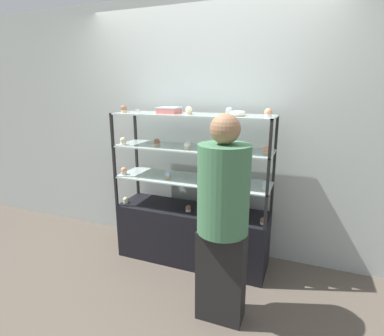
# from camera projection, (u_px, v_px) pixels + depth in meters

# --- Properties ---
(ground_plane) EXTENTS (20.00, 20.00, 0.00)m
(ground_plane) POSITION_uv_depth(u_px,v_px,m) (192.00, 259.00, 3.10)
(ground_plane) COLOR brown
(back_wall) EXTENTS (8.00, 0.05, 2.60)m
(back_wall) POSITION_uv_depth(u_px,v_px,m) (205.00, 130.00, 3.09)
(back_wall) COLOR #A8B2AD
(back_wall) RESTS_ON ground_plane
(display_base) EXTENTS (1.50, 0.43, 0.56)m
(display_base) POSITION_uv_depth(u_px,v_px,m) (192.00, 234.00, 3.03)
(display_base) COLOR black
(display_base) RESTS_ON ground_plane
(display_riser_lower) EXTENTS (1.50, 0.43, 0.31)m
(display_riser_lower) POSITION_uv_depth(u_px,v_px,m) (192.00, 181.00, 2.88)
(display_riser_lower) COLOR black
(display_riser_lower) RESTS_ON display_base
(display_riser_middle) EXTENTS (1.50, 0.43, 0.31)m
(display_riser_middle) POSITION_uv_depth(u_px,v_px,m) (192.00, 149.00, 2.81)
(display_riser_middle) COLOR black
(display_riser_middle) RESTS_ON display_riser_lower
(display_riser_upper) EXTENTS (1.50, 0.43, 0.31)m
(display_riser_upper) POSITION_uv_depth(u_px,v_px,m) (192.00, 116.00, 2.73)
(display_riser_upper) COLOR black
(display_riser_upper) RESTS_ON display_riser_middle
(layer_cake_centerpiece) EXTENTS (0.17, 0.17, 0.11)m
(layer_cake_centerpiece) POSITION_uv_depth(u_px,v_px,m) (211.00, 205.00, 2.91)
(layer_cake_centerpiece) COLOR #DBBC84
(layer_cake_centerpiece) RESTS_ON display_base
(sheet_cake_frosted) EXTENTS (0.19, 0.18, 0.06)m
(sheet_cake_frosted) POSITION_uv_depth(u_px,v_px,m) (169.00, 110.00, 2.80)
(sheet_cake_frosted) COLOR #C66660
(sheet_cake_frosted) RESTS_ON display_riser_upper
(cupcake_0) EXTENTS (0.05, 0.05, 0.06)m
(cupcake_0) POSITION_uv_depth(u_px,v_px,m) (126.00, 200.00, 3.10)
(cupcake_0) COLOR white
(cupcake_0) RESTS_ON display_base
(cupcake_1) EXTENTS (0.05, 0.05, 0.06)m
(cupcake_1) POSITION_uv_depth(u_px,v_px,m) (188.00, 208.00, 2.89)
(cupcake_1) COLOR beige
(cupcake_1) RESTS_ON display_base
(cupcake_2) EXTENTS (0.05, 0.05, 0.06)m
(cupcake_2) POSITION_uv_depth(u_px,v_px,m) (263.00, 221.00, 2.61)
(cupcake_2) COLOR white
(cupcake_2) RESTS_ON display_base
(price_tag_0) EXTENTS (0.04, 0.00, 0.04)m
(price_tag_0) POSITION_uv_depth(u_px,v_px,m) (217.00, 219.00, 2.66)
(price_tag_0) COLOR white
(price_tag_0) RESTS_ON display_base
(cupcake_3) EXTENTS (0.06, 0.06, 0.08)m
(cupcake_3) POSITION_uv_depth(u_px,v_px,m) (124.00, 171.00, 3.02)
(cupcake_3) COLOR beige
(cupcake_3) RESTS_ON display_riser_lower
(cupcake_4) EXTENTS (0.06, 0.06, 0.08)m
(cupcake_4) POSITION_uv_depth(u_px,v_px,m) (168.00, 175.00, 2.88)
(cupcake_4) COLOR #CCB28C
(cupcake_4) RESTS_ON display_riser_lower
(cupcake_5) EXTENTS (0.06, 0.06, 0.08)m
(cupcake_5) POSITION_uv_depth(u_px,v_px,m) (214.00, 180.00, 2.72)
(cupcake_5) COLOR beige
(cupcake_5) RESTS_ON display_riser_lower
(cupcake_6) EXTENTS (0.06, 0.06, 0.08)m
(cupcake_6) POSITION_uv_depth(u_px,v_px,m) (265.00, 186.00, 2.55)
(cupcake_6) COLOR beige
(cupcake_6) RESTS_ON display_riser_lower
(price_tag_1) EXTENTS (0.04, 0.00, 0.04)m
(price_tag_1) POSITION_uv_depth(u_px,v_px,m) (224.00, 187.00, 2.57)
(price_tag_1) COLOR white
(price_tag_1) RESTS_ON display_riser_lower
(cupcake_7) EXTENTS (0.06, 0.06, 0.07)m
(cupcake_7) POSITION_uv_depth(u_px,v_px,m) (123.00, 141.00, 2.93)
(cupcake_7) COLOR white
(cupcake_7) RESTS_ON display_riser_middle
(cupcake_8) EXTENTS (0.06, 0.06, 0.07)m
(cupcake_8) POSITION_uv_depth(u_px,v_px,m) (157.00, 143.00, 2.84)
(cupcake_8) COLOR #CCB28C
(cupcake_8) RESTS_ON display_riser_middle
(cupcake_9) EXTENTS (0.06, 0.06, 0.07)m
(cupcake_9) POSITION_uv_depth(u_px,v_px,m) (187.00, 146.00, 2.69)
(cupcake_9) COLOR #CCB28C
(cupcake_9) RESTS_ON display_riser_middle
(cupcake_10) EXTENTS (0.06, 0.06, 0.07)m
(cupcake_10) POSITION_uv_depth(u_px,v_px,m) (225.00, 148.00, 2.58)
(cupcake_10) COLOR white
(cupcake_10) RESTS_ON display_riser_middle
(cupcake_11) EXTENTS (0.06, 0.06, 0.07)m
(cupcake_11) POSITION_uv_depth(u_px,v_px,m) (267.00, 151.00, 2.47)
(cupcake_11) COLOR #CCB28C
(cupcake_11) RESTS_ON display_riser_middle
(price_tag_2) EXTENTS (0.04, 0.00, 0.04)m
(price_tag_2) POSITION_uv_depth(u_px,v_px,m) (224.00, 152.00, 2.49)
(price_tag_2) COLOR white
(price_tag_2) RESTS_ON display_riser_middle
(cupcake_12) EXTENTS (0.06, 0.06, 0.07)m
(cupcake_12) POSITION_uv_depth(u_px,v_px,m) (124.00, 109.00, 2.90)
(cupcake_12) COLOR #CCB28C
(cupcake_12) RESTS_ON display_riser_upper
(cupcake_13) EXTENTS (0.06, 0.06, 0.07)m
(cupcake_13) POSITION_uv_depth(u_px,v_px,m) (189.00, 111.00, 2.68)
(cupcake_13) COLOR #CCB28C
(cupcake_13) RESTS_ON display_riser_upper
(cupcake_14) EXTENTS (0.06, 0.06, 0.07)m
(cupcake_14) POSITION_uv_depth(u_px,v_px,m) (229.00, 112.00, 2.55)
(cupcake_14) COLOR beige
(cupcake_14) RESTS_ON display_riser_upper
(cupcake_15) EXTENTS (0.06, 0.06, 0.07)m
(cupcake_15) POSITION_uv_depth(u_px,v_px,m) (268.00, 113.00, 2.41)
(cupcake_15) COLOR white
(cupcake_15) RESTS_ON display_riser_upper
(price_tag_3) EXTENTS (0.04, 0.00, 0.04)m
(price_tag_3) POSITION_uv_depth(u_px,v_px,m) (137.00, 112.00, 2.70)
(price_tag_3) COLOR white
(price_tag_3) RESTS_ON display_riser_upper
(donut_glazed) EXTENTS (0.14, 0.14, 0.04)m
(donut_glazed) POSITION_uv_depth(u_px,v_px,m) (237.00, 113.00, 2.53)
(donut_glazed) COLOR #EFE5CC
(donut_glazed) RESTS_ON display_riser_upper
(customer_figure) EXTENTS (0.36, 0.36, 1.55)m
(customer_figure) POSITION_uv_depth(u_px,v_px,m) (223.00, 217.00, 2.11)
(customer_figure) COLOR black
(customer_figure) RESTS_ON ground_plane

